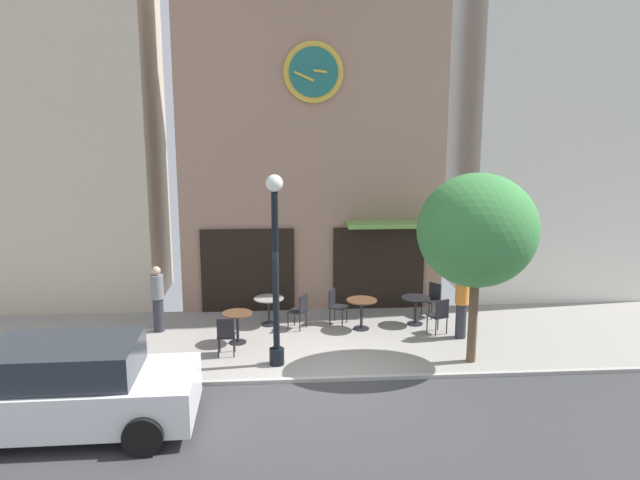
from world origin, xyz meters
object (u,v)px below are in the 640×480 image
street_tree (477,231)px  cafe_chair_left_end (335,304)px  pedestrian_grey (158,298)px  cafe_table_center_left (269,305)px  parked_car_white (66,388)px  cafe_table_near_curb (237,321)px  cafe_chair_near_lamp (439,314)px  cafe_chair_curbside (433,297)px  cafe_chair_facing_street (226,333)px  pedestrian_orange (462,303)px  street_lamp (276,271)px  cafe_table_center (416,305)px  cafe_chair_facing_wall (300,309)px  cafe_table_leftmost (362,307)px

street_tree → cafe_chair_left_end: 4.53m
pedestrian_grey → street_tree: bearing=-18.8°
cafe_table_center_left → parked_car_white: (-3.34, -5.16, 0.23)m
cafe_table_near_curb → pedestrian_grey: bearing=154.5°
cafe_chair_near_lamp → cafe_chair_curbside: (0.20, 1.40, 0.00)m
cafe_table_near_curb → cafe_chair_left_end: (2.45, 1.24, -0.00)m
cafe_chair_facing_street → pedestrian_orange: pedestrian_orange is taller
cafe_chair_facing_street → cafe_chair_near_lamp: (5.12, 1.04, 0.00)m
street_lamp → cafe_table_center_left: 3.03m
cafe_table_center_left → cafe_table_near_curb: bearing=-120.4°
cafe_table_center_left → cafe_chair_facing_street: bearing=-114.6°
cafe_table_center → cafe_chair_facing_street: (-4.71, -1.81, 0.01)m
street_lamp → cafe_chair_near_lamp: size_ratio=4.57×
pedestrian_grey → parked_car_white: size_ratio=0.39×
cafe_table_center_left → cafe_chair_facing_wall: size_ratio=0.85×
cafe_table_near_curb → cafe_table_center_left: bearing=59.6°
street_tree → cafe_chair_curbside: size_ratio=4.59×
cafe_table_leftmost → parked_car_white: size_ratio=0.18×
cafe_table_leftmost → cafe_table_center: 1.47m
cafe_table_leftmost → cafe_chair_left_end: cafe_chair_left_end is taller
cafe_chair_facing_wall → cafe_chair_curbside: size_ratio=1.00×
cafe_chair_left_end → parked_car_white: bearing=-134.5°
street_lamp → cafe_chair_near_lamp: 4.58m
cafe_chair_facing_street → pedestrian_grey: bearing=135.9°
street_lamp → cafe_chair_facing_wall: street_lamp is taller
cafe_table_center → cafe_chair_facing_street: cafe_chair_facing_street is taller
cafe_chair_near_lamp → cafe_chair_curbside: size_ratio=1.00×
cafe_table_center_left → pedestrian_orange: size_ratio=0.46×
street_lamp → street_tree: bearing=-1.8°
cafe_chair_left_end → cafe_table_leftmost: bearing=-39.0°
street_lamp → parked_car_white: size_ratio=0.95×
cafe_chair_facing_wall → pedestrian_orange: pedestrian_orange is taller
cafe_chair_facing_street → pedestrian_orange: (5.58, 0.77, 0.33)m
cafe_chair_facing_street → cafe_chair_near_lamp: size_ratio=1.00×
cafe_chair_near_lamp → cafe_chair_curbside: bearing=82.0°
cafe_chair_facing_street → cafe_table_center: bearing=21.0°
cafe_table_near_curb → cafe_table_leftmost: size_ratio=0.97×
cafe_table_center_left → cafe_table_center: (3.77, -0.23, -0.01)m
cafe_chair_near_lamp → pedestrian_orange: bearing=-30.7°
pedestrian_grey → cafe_chair_curbside: bearing=5.4°
street_lamp → pedestrian_orange: (4.46, 1.32, -1.23)m
cafe_table_near_curb → cafe_chair_facing_wall: cafe_chair_facing_wall is taller
cafe_chair_near_lamp → cafe_table_leftmost: bearing=164.7°
cafe_chair_curbside → street_lamp: bearing=-144.5°
cafe_table_center → cafe_chair_curbside: cafe_chair_curbside is taller
cafe_table_near_curb → parked_car_white: bearing=-123.7°
cafe_chair_near_lamp → street_tree: bearing=-81.9°
cafe_table_near_curb → cafe_chair_left_end: cafe_chair_left_end is taller
cafe_table_center → street_tree: bearing=-75.1°
street_tree → cafe_table_center_left: bearing=148.4°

